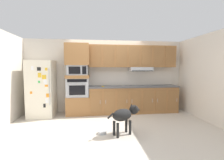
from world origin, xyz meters
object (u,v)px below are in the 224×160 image
Objects in this scene: dog at (125,115)px; dog_food_bowl at (102,132)px; refrigerator at (42,89)px; screwdriver at (103,86)px; built_in_oven at (78,87)px; microwave at (78,70)px.

dog is 4.23× the size of dog_food_bowl.
refrigerator reaches higher than dog_food_bowl.
dog_food_bowl is at bearing -94.43° from screwdriver.
refrigerator is at bearing -176.54° from built_in_oven.
dog is 0.67m from dog_food_bowl.
dog_food_bowl is at bearing -66.63° from microwave.
refrigerator is 2.55m from dog_food_bowl.
microwave reaches higher than screwdriver.
microwave is 0.99m from screwdriver.
screwdriver is at bearing -12.13° from microwave.
built_in_oven reaches higher than dog_food_bowl.
built_in_oven is at bearing 3.46° from refrigerator.
microwave is 2.33m from dog.
refrigerator is at bearing -176.54° from microwave.
refrigerator is 1.94m from screwdriver.
refrigerator reaches higher than microwave.
dog reaches higher than dog_food_bowl.
dog_food_bowl is (0.70, -1.63, -1.43)m from microwave.
dog_food_bowl is at bearing 146.89° from dog.
built_in_oven is 0.83× the size of dog.
built_in_oven is 0.84m from screwdriver.
refrigerator is at bearing 176.82° from screwdriver.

